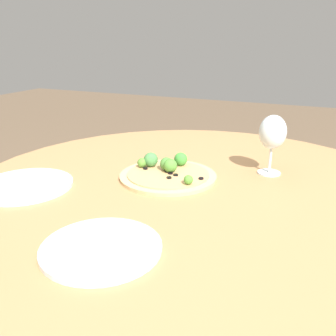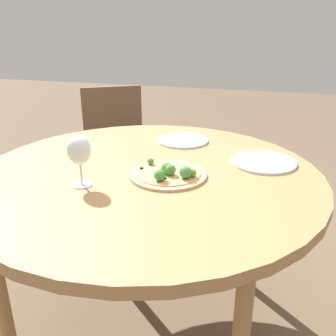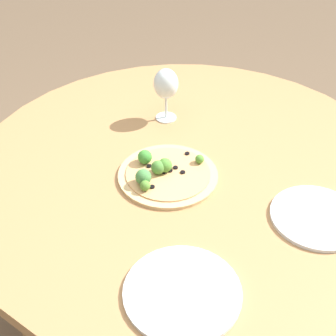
% 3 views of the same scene
% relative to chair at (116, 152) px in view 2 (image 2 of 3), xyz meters
% --- Properties ---
extents(ground_plane, '(12.00, 12.00, 0.00)m').
position_rel_chair_xyz_m(ground_plane, '(0.50, -0.87, -0.48)').
color(ground_plane, brown).
extents(dining_table, '(1.28, 1.28, 0.75)m').
position_rel_chair_xyz_m(dining_table, '(0.50, -0.87, 0.21)').
color(dining_table, '#A87A4C').
rests_on(dining_table, ground_plane).
extents(chair, '(0.55, 0.55, 0.88)m').
position_rel_chair_xyz_m(chair, '(0.00, 0.00, 0.00)').
color(chair, brown).
rests_on(chair, ground_plane).
extents(pizza, '(0.28, 0.28, 0.06)m').
position_rel_chair_xyz_m(pizza, '(0.59, -0.90, 0.28)').
color(pizza, tan).
rests_on(pizza, dining_table).
extents(wine_glass, '(0.08, 0.08, 0.18)m').
position_rel_chair_xyz_m(wine_glass, '(0.32, -1.05, 0.39)').
color(wine_glass, silver).
rests_on(wine_glass, dining_table).
extents(plate_near, '(0.25, 0.25, 0.01)m').
position_rel_chair_xyz_m(plate_near, '(0.91, -0.67, 0.28)').
color(plate_near, silver).
rests_on(plate_near, dining_table).
extents(plate_far, '(0.23, 0.23, 0.01)m').
position_rel_chair_xyz_m(plate_far, '(0.54, -0.49, 0.28)').
color(plate_far, silver).
rests_on(plate_far, dining_table).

